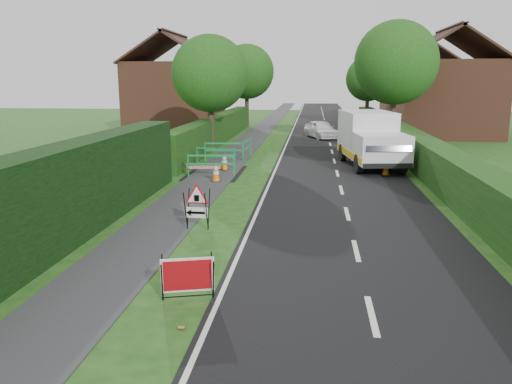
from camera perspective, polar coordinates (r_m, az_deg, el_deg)
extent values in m
plane|color=#1A4915|center=(11.76, -0.59, -7.94)|extent=(120.00, 120.00, 0.00)
cube|color=black|center=(46.11, 7.98, 7.44)|extent=(6.00, 90.00, 0.02)
cube|color=#2D2D30|center=(46.31, 1.11, 7.58)|extent=(2.00, 90.00, 0.02)
cube|color=black|center=(13.30, -22.64, -6.47)|extent=(1.10, 18.00, 2.50)
cube|color=#14380F|center=(33.78, -4.40, 5.63)|extent=(1.00, 24.00, 1.80)
cube|color=#14380F|center=(27.71, 17.16, 3.54)|extent=(1.20, 50.00, 1.50)
cube|color=brown|center=(42.49, -9.15, 10.67)|extent=(7.00, 7.00, 5.50)
cube|color=#331E19|center=(43.04, -11.67, 15.72)|extent=(4.00, 7.40, 2.58)
cube|color=#331E19|center=(42.10, -6.95, 15.96)|extent=(4.00, 7.40, 2.58)
cube|color=#331E19|center=(42.61, -9.39, 17.32)|extent=(0.25, 7.40, 0.18)
cube|color=brown|center=(40.11, 20.75, 9.91)|extent=(7.00, 7.00, 5.50)
cube|color=#331E19|center=(39.78, 18.66, 15.60)|extent=(4.00, 7.40, 2.58)
cube|color=#331E19|center=(40.62, 23.66, 15.14)|extent=(4.00, 7.40, 2.58)
cube|color=#331E19|center=(40.24, 21.32, 16.93)|extent=(0.25, 7.40, 0.18)
cube|color=brown|center=(53.99, 18.21, 10.61)|extent=(7.00, 7.00, 5.50)
cube|color=#331E19|center=(53.71, 16.62, 14.82)|extent=(4.00, 7.40, 2.58)
cube|color=#331E19|center=(54.40, 20.36, 14.53)|extent=(4.00, 7.40, 2.58)
cube|color=#331E19|center=(54.09, 18.59, 15.83)|extent=(0.25, 7.40, 0.18)
cylinder|color=#2D2116|center=(29.66, -5.15, 7.18)|extent=(0.36, 0.36, 2.62)
sphere|color=#133A0F|center=(29.53, -5.27, 13.34)|extent=(4.40, 4.40, 4.40)
cylinder|color=#2D2116|center=(33.40, 15.32, 7.70)|extent=(0.36, 0.36, 2.97)
sphere|color=#133A0F|center=(33.31, 15.70, 14.04)|extent=(5.20, 5.20, 5.20)
cylinder|color=#2D2116|center=(45.39, -1.04, 9.24)|extent=(0.36, 0.36, 2.80)
sphere|color=#133A0F|center=(45.31, -1.06, 13.59)|extent=(4.80, 4.80, 4.80)
cylinder|color=#2D2116|center=(49.26, 12.54, 9.02)|extent=(0.36, 0.36, 2.45)
sphere|color=#133A0F|center=(49.17, 12.72, 12.52)|extent=(4.20, 4.20, 4.20)
cylinder|color=black|center=(9.64, -10.68, -10.18)|extent=(0.11, 0.29, 0.83)
cylinder|color=black|center=(9.93, -10.64, -9.49)|extent=(0.11, 0.29, 0.83)
cylinder|color=black|center=(9.65, -4.90, -9.97)|extent=(0.11, 0.29, 0.83)
cylinder|color=black|center=(9.94, -5.03, -9.29)|extent=(0.11, 0.29, 0.83)
cylinder|color=black|center=(9.73, -7.73, -11.69)|extent=(0.99, 0.30, 0.02)
cube|color=white|center=(9.73, -7.82, -9.39)|extent=(1.01, 0.39, 0.72)
cube|color=#A90B13|center=(9.72, -7.82, -9.42)|extent=(0.91, 0.35, 0.63)
cylinder|color=black|center=(14.05, -8.06, -2.13)|extent=(0.04, 0.35, 1.12)
cylinder|color=black|center=(14.31, -7.75, -1.85)|extent=(0.04, 0.35, 1.12)
cylinder|color=black|center=(13.90, -5.68, -2.24)|extent=(0.04, 0.35, 1.12)
cylinder|color=black|center=(14.16, -5.41, -1.95)|extent=(0.04, 0.35, 1.12)
cube|color=white|center=(14.10, -6.74, -2.36)|extent=(0.62, 0.04, 0.30)
cube|color=black|center=(14.09, -6.76, -2.37)|extent=(0.44, 0.03, 0.07)
cone|color=black|center=(14.15, -7.70, -2.33)|extent=(0.15, 0.19, 0.18)
cube|color=black|center=(13.98, -6.81, -0.71)|extent=(0.14, 0.01, 0.18)
cube|color=silver|center=(25.71, 12.53, 6.60)|extent=(2.72, 3.87, 2.15)
cube|color=silver|center=(23.15, 14.10, 4.83)|extent=(2.53, 2.61, 1.31)
cube|color=black|center=(22.05, 14.92, 5.25)|extent=(1.97, 0.53, 0.60)
cube|color=yellow|center=(24.55, 10.47, 4.41)|extent=(0.81, 5.45, 0.27)
cube|color=yellow|center=(25.12, 15.50, 4.34)|extent=(0.81, 5.45, 0.27)
cube|color=black|center=(22.19, 14.78, 2.92)|extent=(2.18, 0.44, 0.22)
cylinder|color=black|center=(22.94, 11.64, 3.17)|extent=(0.39, 0.92, 0.89)
cylinder|color=black|center=(23.48, 16.41, 3.13)|extent=(0.39, 0.92, 0.89)
cylinder|color=black|center=(26.41, 9.88, 4.47)|extent=(0.39, 0.92, 0.89)
cylinder|color=black|center=(26.88, 14.08, 4.42)|extent=(0.39, 0.92, 0.89)
cube|color=black|center=(22.89, 14.58, 1.91)|extent=(0.38, 0.38, 0.04)
cone|color=orange|center=(22.82, 14.64, 2.89)|extent=(0.32, 0.32, 0.75)
cylinder|color=white|center=(22.83, 14.63, 2.80)|extent=(0.25, 0.25, 0.14)
cylinder|color=white|center=(22.80, 14.66, 3.26)|extent=(0.17, 0.17, 0.10)
cube|color=black|center=(25.68, 15.01, 3.03)|extent=(0.38, 0.38, 0.04)
cone|color=orange|center=(25.62, 15.06, 3.90)|extent=(0.32, 0.32, 0.75)
cylinder|color=white|center=(25.63, 15.06, 3.82)|extent=(0.25, 0.25, 0.14)
cylinder|color=white|center=(25.60, 15.08, 4.23)|extent=(0.17, 0.17, 0.10)
cube|color=black|center=(27.49, 14.95, 3.65)|extent=(0.38, 0.38, 0.04)
cone|color=orange|center=(27.43, 15.00, 4.46)|extent=(0.32, 0.32, 0.75)
cylinder|color=white|center=(27.44, 14.99, 4.39)|extent=(0.25, 0.25, 0.14)
cylinder|color=white|center=(27.41, 15.02, 4.77)|extent=(0.17, 0.17, 0.10)
cube|color=black|center=(20.83, -4.58, 1.24)|extent=(0.38, 0.38, 0.04)
cone|color=orange|center=(20.75, -4.60, 2.31)|extent=(0.32, 0.32, 0.75)
cylinder|color=white|center=(20.76, -4.60, 2.21)|extent=(0.25, 0.25, 0.14)
cylinder|color=white|center=(20.72, -4.61, 2.72)|extent=(0.17, 0.17, 0.10)
cube|color=black|center=(23.47, -3.61, 2.56)|extent=(0.38, 0.38, 0.04)
cone|color=orange|center=(23.40, -3.63, 3.51)|extent=(0.32, 0.32, 0.75)
cylinder|color=white|center=(23.41, -3.62, 3.42)|extent=(0.25, 0.25, 0.14)
cylinder|color=white|center=(23.38, -3.63, 3.88)|extent=(0.17, 0.17, 0.10)
cube|color=#178041|center=(22.02, -7.76, 3.07)|extent=(0.06, 0.06, 1.00)
cube|color=#178041|center=(21.86, -2.55, 3.10)|extent=(0.06, 0.06, 1.00)
cube|color=#178041|center=(21.85, -5.19, 4.17)|extent=(1.99, 0.30, 0.08)
cube|color=#178041|center=(21.91, -5.17, 3.21)|extent=(1.99, 0.30, 0.08)
cube|color=#178041|center=(22.10, -7.73, 1.84)|extent=(0.10, 0.35, 0.04)
cube|color=#178041|center=(21.95, -2.54, 1.86)|extent=(0.10, 0.35, 0.04)
cube|color=#178041|center=(24.49, -6.74, 4.06)|extent=(0.06, 0.06, 1.00)
cube|color=#178041|center=(23.64, -2.42, 3.83)|extent=(0.06, 0.06, 1.00)
cube|color=#178041|center=(23.99, -4.63, 4.94)|extent=(1.95, 0.54, 0.08)
cube|color=#178041|center=(24.04, -4.62, 4.07)|extent=(1.95, 0.54, 0.08)
cube|color=#178041|center=(24.56, -6.71, 2.96)|extent=(0.14, 0.35, 0.04)
cube|color=#178041|center=(23.72, -2.41, 2.68)|extent=(0.14, 0.35, 0.04)
cube|color=#178041|center=(26.20, -5.84, 4.65)|extent=(0.05, 0.05, 1.00)
cube|color=#178041|center=(26.03, -1.45, 4.66)|extent=(0.05, 0.05, 1.00)
cube|color=#178041|center=(26.04, -3.67, 5.57)|extent=(2.00, 0.24, 0.08)
cube|color=#178041|center=(26.09, -3.66, 4.76)|extent=(2.00, 0.24, 0.08)
cube|color=#178041|center=(26.27, -5.82, 3.61)|extent=(0.09, 0.35, 0.04)
cube|color=#178041|center=(26.10, -1.45, 3.62)|extent=(0.09, 0.35, 0.04)
cube|color=#178041|center=(25.95, -1.50, 4.63)|extent=(0.05, 0.05, 1.00)
cube|color=#178041|center=(27.88, -0.58, 5.20)|extent=(0.05, 0.05, 1.00)
cube|color=#178041|center=(26.86, -1.03, 5.81)|extent=(0.22, 2.00, 0.08)
cube|color=#178041|center=(26.91, -1.03, 5.03)|extent=(0.22, 2.00, 0.08)
cube|color=#178041|center=(26.02, -1.50, 3.58)|extent=(0.35, 0.09, 0.04)
cube|color=#178041|center=(27.95, -0.58, 4.22)|extent=(0.35, 0.09, 0.04)
cube|color=red|center=(22.10, -5.99, 1.83)|extent=(1.50, 0.21, 0.25)
cylinder|color=#BF7F4C|center=(8.87, -8.51, -15.30)|extent=(0.12, 0.07, 0.07)
imported|color=white|center=(36.61, 7.45, 7.12)|extent=(2.77, 4.08, 1.29)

